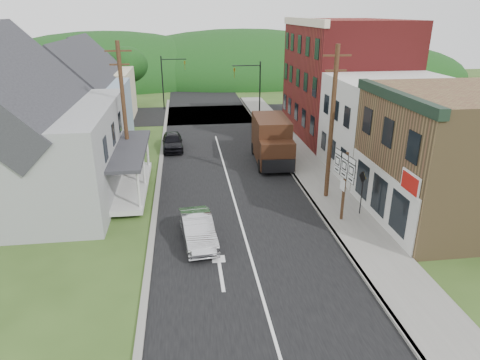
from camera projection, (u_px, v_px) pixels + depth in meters
name	position (u px, v px, depth m)	size (l,w,h in m)	color
ground	(243.00, 231.00, 22.22)	(120.00, 120.00, 0.00)	#2D4719
road	(224.00, 166.00, 31.44)	(9.00, 90.00, 0.02)	black
cross_road	(209.00, 114.00, 47.10)	(60.00, 9.00, 0.02)	black
sidewalk_right	(310.00, 171.00, 30.29)	(2.80, 55.00, 0.15)	slate
curb_right	(291.00, 172.00, 30.12)	(0.20, 55.00, 0.15)	slate
curb_left	(159.00, 178.00, 29.00)	(0.30, 55.00, 0.12)	slate
storefront_tan	(457.00, 158.00, 22.31)	(8.00, 8.00, 7.00)	brown
storefront_white	(391.00, 127.00, 29.32)	(8.00, 7.00, 6.50)	silver
storefront_red	(344.00, 80.00, 37.43)	(8.00, 12.00, 10.00)	maroon
house_gray	(24.00, 130.00, 24.72)	(10.20, 12.24, 8.35)	#96989B
house_blue	(82.00, 101.00, 35.18)	(7.14, 8.16, 7.28)	#8295B1
house_cream	(96.00, 84.00, 43.41)	(7.14, 8.16, 7.28)	beige
utility_pole_right	(332.00, 123.00, 24.41)	(1.60, 0.26, 9.00)	#472D19
utility_pole_left	(124.00, 112.00, 27.08)	(1.60, 0.26, 9.00)	#472D19
traffic_signal_right	(253.00, 84.00, 43.02)	(2.87, 0.20, 6.00)	black
traffic_signal_left	(168.00, 76.00, 48.41)	(2.87, 0.20, 6.00)	black
tree_left_d	(127.00, 65.00, 48.81)	(4.80, 4.80, 6.94)	#382616
forested_ridge	(199.00, 78.00, 72.90)	(90.00, 30.00, 16.00)	#0F340F
silver_sedan	(198.00, 230.00, 20.88)	(1.45, 4.15, 1.37)	#B9B8BD
dark_sedan	(172.00, 141.00, 34.97)	(1.61, 4.01, 1.37)	black
delivery_van	(272.00, 141.00, 31.64)	(2.69, 6.04, 3.32)	#32190D
route_sign_cluster	(344.00, 177.00, 22.21)	(0.32, 2.16, 3.79)	#472D19
warning_sign	(362.00, 187.00, 23.17)	(0.16, 0.69, 2.52)	black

